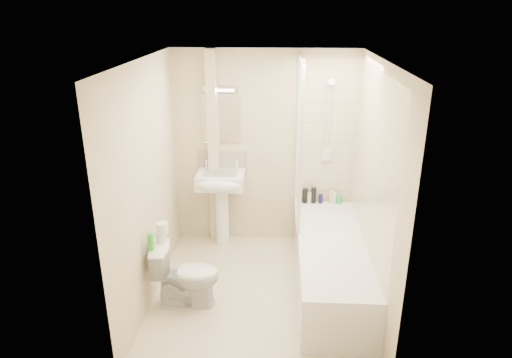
{
  "coord_description": "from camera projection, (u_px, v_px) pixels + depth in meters",
  "views": [
    {
      "loc": [
        0.19,
        -4.06,
        2.86
      ],
      "look_at": [
        -0.05,
        0.2,
        1.22
      ],
      "focal_mm": 32.0,
      "sensor_mm": 36.0,
      "label": 1
    }
  ],
  "objects": [
    {
      "name": "strip_light",
      "position": [
        220.0,
        88.0,
        5.28
      ],
      "size": [
        0.42,
        0.07,
        0.07
      ],
      "primitive_type": "cube",
      "color": "silver",
      "rests_on": "wall_back"
    },
    {
      "name": "bottle_green",
      "position": [
        339.0,
        199.0,
        5.64
      ],
      "size": [
        0.07,
        0.07,
        0.1
      ],
      "primitive_type": "cylinder",
      "color": "green",
      "rests_on": "bathtub"
    },
    {
      "name": "green_bottle",
      "position": [
        151.0,
        242.0,
        4.32
      ],
      "size": [
        0.06,
        0.06,
        0.18
      ],
      "primitive_type": "cylinder",
      "color": "green",
      "rests_on": "toilet"
    },
    {
      "name": "toilet_roll_lower",
      "position": [
        161.0,
        237.0,
        4.48
      ],
      "size": [
        0.1,
        0.1,
        0.11
      ],
      "primitive_type": "cylinder",
      "color": "white",
      "rests_on": "toilet"
    },
    {
      "name": "bottle_cream",
      "position": [
        331.0,
        197.0,
        5.63
      ],
      "size": [
        0.06,
        0.06,
        0.16
      ],
      "primitive_type": "cylinder",
      "color": "beige",
      "rests_on": "bathtub"
    },
    {
      "name": "ceiling",
      "position": [
        260.0,
        61.0,
        3.96
      ],
      "size": [
        2.2,
        2.5,
        0.02
      ],
      "primitive_type": "cube",
      "color": "white",
      "rests_on": "wall_back"
    },
    {
      "name": "wall_left",
      "position": [
        147.0,
        186.0,
        4.45
      ],
      "size": [
        0.02,
        2.5,
        2.4
      ],
      "primitive_type": "cube",
      "color": "beige",
      "rests_on": "ground"
    },
    {
      "name": "pipe_boxing",
      "position": [
        213.0,
        150.0,
        5.53
      ],
      "size": [
        0.12,
        0.12,
        2.4
      ],
      "primitive_type": "cube",
      "color": "beige",
      "rests_on": "ground"
    },
    {
      "name": "tile_back",
      "position": [
        328.0,
        133.0,
        5.42
      ],
      "size": [
        0.7,
        0.01,
        1.75
      ],
      "primitive_type": "cube",
      "color": "beige",
      "rests_on": "wall_back"
    },
    {
      "name": "wall_right",
      "position": [
        375.0,
        191.0,
        4.33
      ],
      "size": [
        0.02,
        2.5,
        2.4
      ],
      "primitive_type": "cube",
      "color": "beige",
      "rests_on": "ground"
    },
    {
      "name": "bottle_white_b",
      "position": [
        334.0,
        198.0,
        5.63
      ],
      "size": [
        0.05,
        0.05,
        0.14
      ],
      "primitive_type": "cylinder",
      "color": "white",
      "rests_on": "bathtub"
    },
    {
      "name": "toilet",
      "position": [
        186.0,
        275.0,
        4.55
      ],
      "size": [
        0.45,
        0.7,
        0.66
      ],
      "primitive_type": "imported",
      "rotation": [
        0.0,
        0.0,
        1.63
      ],
      "color": "white",
      "rests_on": "ground"
    },
    {
      "name": "wall_back",
      "position": [
        265.0,
        150.0,
        5.55
      ],
      "size": [
        2.2,
        0.02,
        2.4
      ],
      "primitive_type": "cube",
      "color": "beige",
      "rests_on": "ground"
    },
    {
      "name": "floor",
      "position": [
        259.0,
        293.0,
        4.82
      ],
      "size": [
        2.5,
        2.5,
        0.0
      ],
      "primitive_type": "plane",
      "color": "beige",
      "rests_on": "ground"
    },
    {
      "name": "pedestal_sink",
      "position": [
        221.0,
        189.0,
        5.52
      ],
      "size": [
        0.57,
        0.51,
        1.09
      ],
      "color": "white",
      "rests_on": "ground"
    },
    {
      "name": "bathtub",
      "position": [
        331.0,
        263.0,
        4.83
      ],
      "size": [
        0.7,
        2.1,
        0.55
      ],
      "color": "white",
      "rests_on": "ground"
    },
    {
      "name": "splashback",
      "position": [
        222.0,
        162.0,
        5.63
      ],
      "size": [
        0.6,
        0.02,
        0.3
      ],
      "primitive_type": "cube",
      "color": "beige",
      "rests_on": "wall_back"
    },
    {
      "name": "bottle_black_a",
      "position": [
        305.0,
        196.0,
        5.64
      ],
      "size": [
        0.07,
        0.07,
        0.18
      ],
      "primitive_type": "cylinder",
      "color": "black",
      "rests_on": "bathtub"
    },
    {
      "name": "tile_right",
      "position": [
        373.0,
        163.0,
        4.41
      ],
      "size": [
        0.01,
        2.1,
        1.75
      ],
      "primitive_type": "cube",
      "color": "beige",
      "rests_on": "wall_right"
    },
    {
      "name": "shower_fixture",
      "position": [
        328.0,
        124.0,
        5.34
      ],
      "size": [
        0.1,
        0.16,
        0.99
      ],
      "color": "silver",
      "rests_on": "wall_back"
    },
    {
      "name": "bottle_black_b",
      "position": [
        313.0,
        195.0,
        5.64
      ],
      "size": [
        0.06,
        0.06,
        0.2
      ],
      "primitive_type": "cylinder",
      "color": "black",
      "rests_on": "bathtub"
    },
    {
      "name": "mirror",
      "position": [
        221.0,
        119.0,
        5.43
      ],
      "size": [
        0.46,
        0.01,
        0.6
      ],
      "primitive_type": "cube",
      "color": "white",
      "rests_on": "wall_back"
    },
    {
      "name": "toilet_roll_upper",
      "position": [
        162.0,
        228.0,
        4.44
      ],
      "size": [
        0.11,
        0.11,
        0.1
      ],
      "primitive_type": "cylinder",
      "color": "white",
      "rests_on": "toilet_roll_lower"
    },
    {
      "name": "bottle_white_a",
      "position": [
        309.0,
        198.0,
        5.65
      ],
      "size": [
        0.06,
        0.06,
        0.13
      ],
      "primitive_type": "cylinder",
      "color": "silver",
      "rests_on": "bathtub"
    },
    {
      "name": "shower_screen",
      "position": [
        299.0,
        141.0,
        5.02
      ],
      "size": [
        0.04,
        0.92,
        1.8
      ],
      "color": "white",
      "rests_on": "bathtub"
    },
    {
      "name": "bottle_blue",
      "position": [
        321.0,
        199.0,
        5.65
      ],
      "size": [
        0.05,
        0.05,
        0.11
      ],
      "primitive_type": "cylinder",
      "color": "#12124F",
      "rests_on": "bathtub"
    }
  ]
}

